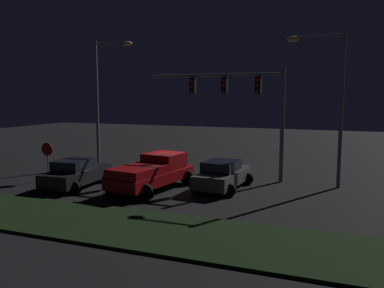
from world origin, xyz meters
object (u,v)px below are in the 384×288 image
pickup_truck (154,170)px  traffic_signal_gantry (240,96)px  street_lamp_right (329,90)px  stop_sign (47,154)px  car_sedan_far (76,173)px  street_lamp_left (104,89)px  car_sedan (223,175)px

pickup_truck → traffic_signal_gantry: (3.50, 4.27, 3.90)m
traffic_signal_gantry → street_lamp_right: bearing=-3.7°
street_lamp_right → stop_sign: bearing=-163.9°
car_sedan_far → traffic_signal_gantry: bearing=-58.5°
pickup_truck → traffic_signal_gantry: size_ratio=0.68×
pickup_truck → street_lamp_left: 8.94m
car_sedan_far → street_lamp_right: street_lamp_right is taller
pickup_truck → traffic_signal_gantry: bearing=-31.3°
street_lamp_right → stop_sign: size_ratio=3.67×
pickup_truck → car_sedan_far: size_ratio=1.25×
car_sedan → traffic_signal_gantry: 5.02m
traffic_signal_gantry → street_lamp_left: bearing=176.8°
street_lamp_left → stop_sign: (-0.47, -5.18, -3.80)m
car_sedan → pickup_truck: bearing=117.0°
pickup_truck → car_sedan_far: (-4.17, -1.00, -0.26)m
traffic_signal_gantry → car_sedan_far: bearing=-145.5°
car_sedan_far → street_lamp_left: size_ratio=0.53×
street_lamp_right → stop_sign: street_lamp_right is taller
pickup_truck → street_lamp_right: bearing=-56.8°
car_sedan_far → stop_sign: stop_sign is taller
street_lamp_right → stop_sign: 16.05m
pickup_truck → street_lamp_left: bearing=60.0°
pickup_truck → street_lamp_left: size_ratio=0.66×
pickup_truck → traffic_signal_gantry: traffic_signal_gantry is taller
pickup_truck → car_sedan_far: 4.30m
pickup_truck → stop_sign: (-6.62, -0.38, 0.56)m
car_sedan_far → street_lamp_right: 14.23m
car_sedan_far → traffic_signal_gantry: traffic_signal_gantry is taller
street_lamp_left → stop_sign: 6.44m
street_lamp_left → street_lamp_right: street_lamp_left is taller
car_sedan → car_sedan_far: size_ratio=1.00×
traffic_signal_gantry → pickup_truck: bearing=-129.3°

